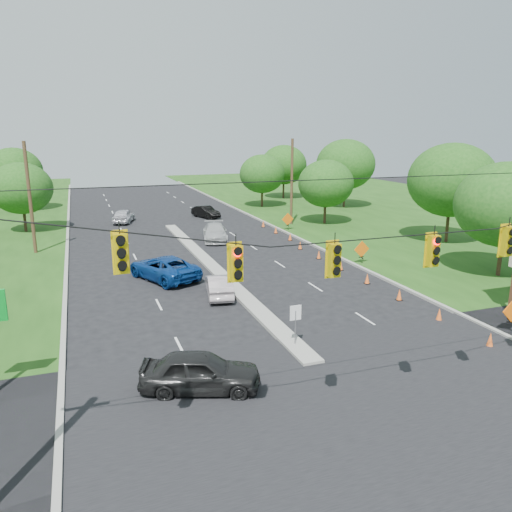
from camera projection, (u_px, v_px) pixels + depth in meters
name	position (u px, v px, depth m)	size (l,w,h in m)	color
ground	(364.00, 415.00, 17.58)	(160.00, 160.00, 0.00)	black
cross_street	(364.00, 415.00, 17.58)	(160.00, 14.00, 0.02)	black
curb_left	(67.00, 251.00, 41.67)	(0.25, 110.00, 0.16)	gray
curb_right	(289.00, 235.00, 48.28)	(0.25, 110.00, 0.16)	gray
median	(212.00, 267.00, 36.76)	(1.00, 34.00, 0.18)	gray
median_sign	(295.00, 318.00, 22.70)	(0.55, 0.06, 2.05)	gray
signal_span	(389.00, 289.00, 15.44)	(25.60, 0.32, 9.00)	#422D1C
utility_pole_far_left	(30.00, 199.00, 39.79)	(0.28, 0.28, 9.00)	#422D1C
utility_pole_far_right	(292.00, 182.00, 52.54)	(0.28, 0.28, 9.00)	#422D1C
cone_0	(490.00, 340.00, 23.02)	(0.32, 0.32, 0.70)	orange
cone_1	(439.00, 314.00, 26.22)	(0.32, 0.32, 0.70)	orange
cone_2	(399.00, 295.00, 29.42)	(0.32, 0.32, 0.70)	orange
cone_3	(367.00, 279.00, 32.61)	(0.32, 0.32, 0.70)	orange
cone_4	(341.00, 265.00, 35.81)	(0.32, 0.32, 0.70)	orange
cone_5	(319.00, 254.00, 39.01)	(0.32, 0.32, 0.70)	orange
cone_6	(300.00, 245.00, 42.20)	(0.32, 0.32, 0.70)	orange
cone_7	(290.00, 237.00, 45.59)	(0.32, 0.32, 0.70)	orange
cone_8	(276.00, 230.00, 48.79)	(0.32, 0.32, 0.70)	orange
cone_9	(263.00, 224.00, 51.99)	(0.32, 0.32, 0.70)	orange
work_sign_1	(362.00, 250.00, 37.29)	(1.27, 0.58, 1.37)	black
work_sign_2	(288.00, 220.00, 50.07)	(1.27, 0.58, 1.37)	black
tree_5	(21.00, 188.00, 48.47)	(5.88, 5.88, 6.86)	black
tree_6	(14.00, 171.00, 61.36)	(6.72, 6.72, 7.84)	black
tree_7	(506.00, 205.00, 33.23)	(6.72, 6.72, 7.84)	black
tree_8	(452.00, 180.00, 43.52)	(7.56, 7.56, 8.82)	black
tree_9	(326.00, 184.00, 52.82)	(5.88, 5.88, 6.86)	black
tree_10	(346.00, 164.00, 64.27)	(7.56, 7.56, 8.82)	black
tree_11	(284.00, 165.00, 73.15)	(6.72, 6.72, 7.84)	black
tree_12	(262.00, 174.00, 64.94)	(5.88, 5.88, 6.86)	black
black_sedan	(200.00, 372.00, 19.05)	(1.85, 4.60, 1.57)	black
white_sedan	(219.00, 285.00, 30.08)	(1.43, 4.09, 1.35)	#BAAAAC
blue_pickup	(164.00, 268.00, 33.53)	(2.67, 5.78, 1.61)	navy
silver_car_far	(215.00, 232.00, 45.53)	(2.10, 5.18, 1.50)	#B3B3B3
silver_car_oncoming	(124.00, 216.00, 54.44)	(1.80, 4.47, 1.52)	#BBBAC1
dark_car_receding	(206.00, 212.00, 57.63)	(1.43, 4.11, 1.35)	black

